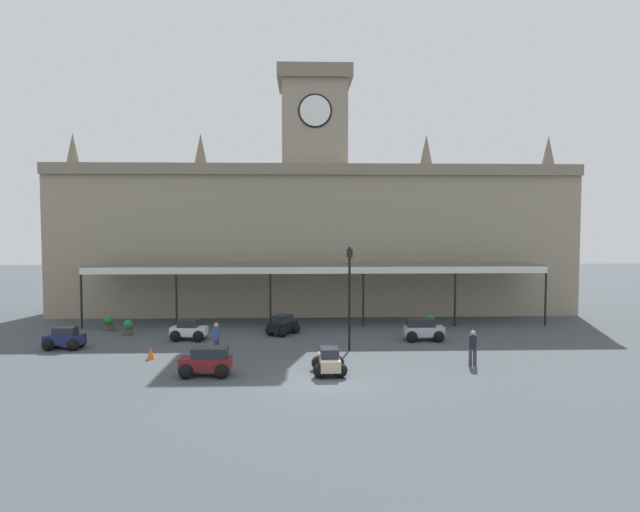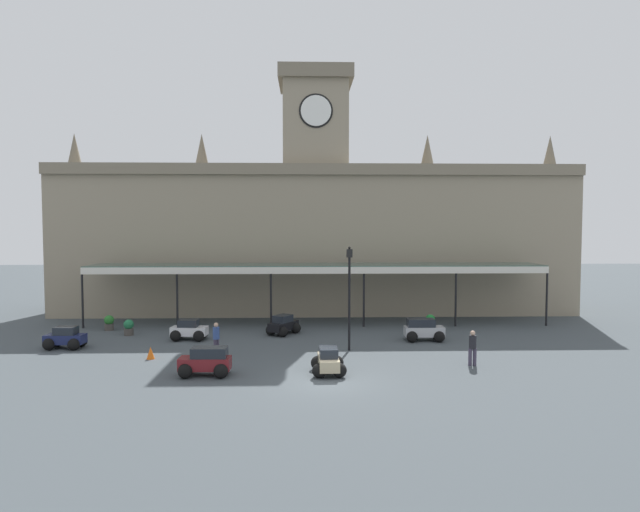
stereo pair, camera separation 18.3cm
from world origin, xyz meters
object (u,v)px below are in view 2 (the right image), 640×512
object	(u,v)px
traffic_cone	(151,353)
car_white_sedan	(189,331)
planter_forecourt_centre	(430,322)
car_black_sedan	(283,326)
victorian_lamppost	(349,287)
car_beige_sedan	(328,362)
pedestrian_crossing_forecourt	(473,347)
car_maroon_estate	(206,363)
car_navy_sedan	(65,339)
planter_by_canopy	(109,323)
car_silver_estate	(423,331)
planter_near_kerb	(129,327)
pedestrian_beside_cars	(216,337)

from	to	relation	value
traffic_cone	car_white_sedan	bearing A→B (deg)	77.88
planter_forecourt_centre	car_white_sedan	bearing A→B (deg)	-169.40
car_black_sedan	victorian_lamppost	bearing A→B (deg)	-50.10
car_beige_sedan	pedestrian_crossing_forecourt	world-z (taller)	pedestrian_crossing_forecourt
car_maroon_estate	car_navy_sedan	distance (m)	10.21
pedestrian_crossing_forecourt	car_navy_sedan	bearing A→B (deg)	168.66
pedestrian_crossing_forecourt	victorian_lamppost	xyz separation A→B (m)	(-5.58, 3.29, 2.48)
car_navy_sedan	planter_by_canopy	world-z (taller)	car_navy_sedan
car_maroon_estate	car_navy_sedan	bearing A→B (deg)	146.96
car_silver_estate	car_navy_sedan	xyz separation A→B (m)	(-19.78, -1.41, -0.06)
car_silver_estate	car_beige_sedan	xyz separation A→B (m)	(-5.79, -6.81, -0.06)
car_maroon_estate	pedestrian_crossing_forecourt	distance (m)	12.40
car_white_sedan	pedestrian_crossing_forecourt	bearing A→B (deg)	-22.98
car_silver_estate	car_white_sedan	world-z (taller)	car_silver_estate
car_silver_estate	planter_near_kerb	distance (m)	17.61
car_maroon_estate	car_navy_sedan	size ratio (longest dim) A/B	1.09
car_navy_sedan	victorian_lamppost	distance (m)	15.59
car_maroon_estate	pedestrian_crossing_forecourt	world-z (taller)	pedestrian_crossing_forecourt
car_black_sedan	planter_near_kerb	bearing A→B (deg)	-179.88
planter_forecourt_centre	traffic_cone	bearing A→B (deg)	-155.21
car_black_sedan	car_white_sedan	bearing A→B (deg)	-164.93
traffic_cone	planter_forecourt_centre	size ratio (longest dim) A/B	0.63
car_black_sedan	planter_forecourt_centre	world-z (taller)	car_black_sedan
car_maroon_estate	car_beige_sedan	world-z (taller)	car_maroon_estate
car_maroon_estate	car_beige_sedan	distance (m)	5.43
car_maroon_estate	pedestrian_beside_cars	bearing A→B (deg)	92.52
planter_forecourt_centre	planter_near_kerb	size ratio (longest dim) A/B	1.00
traffic_cone	car_beige_sedan	bearing A→B (deg)	-18.57
traffic_cone	car_maroon_estate	bearing A→B (deg)	-43.19
car_white_sedan	planter_forecourt_centre	distance (m)	15.00
traffic_cone	planter_forecourt_centre	xyz separation A→B (m)	(15.71, 7.25, 0.19)
victorian_lamppost	pedestrian_beside_cars	bearing A→B (deg)	-173.41
planter_by_canopy	car_black_sedan	bearing A→B (deg)	-8.13
car_navy_sedan	planter_near_kerb	size ratio (longest dim) A/B	2.17
car_silver_estate	planter_by_canopy	distance (m)	19.58
car_navy_sedan	victorian_lamppost	xyz separation A→B (m)	(15.29, -0.90, 2.89)
car_beige_sedan	planter_by_canopy	distance (m)	17.04
pedestrian_crossing_forecourt	victorian_lamppost	bearing A→B (deg)	149.51
victorian_lamppost	planter_near_kerb	distance (m)	14.03
planter_forecourt_centre	car_maroon_estate	bearing A→B (deg)	-140.16
car_black_sedan	planter_near_kerb	size ratio (longest dim) A/B	2.34
car_beige_sedan	traffic_cone	bearing A→B (deg)	161.43
car_black_sedan	planter_by_canopy	bearing A→B (deg)	171.87
car_black_sedan	car_maroon_estate	bearing A→B (deg)	-108.74
car_black_sedan	planter_near_kerb	xyz separation A→B (m)	(-9.35, -0.02, -0.01)
traffic_cone	planter_by_canopy	bearing A→B (deg)	122.06
planter_near_kerb	pedestrian_crossing_forecourt	bearing A→B (deg)	-22.36
car_silver_estate	victorian_lamppost	distance (m)	5.78
pedestrian_crossing_forecourt	planter_by_canopy	distance (m)	22.35
car_white_sedan	victorian_lamppost	bearing A→B (deg)	-17.88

